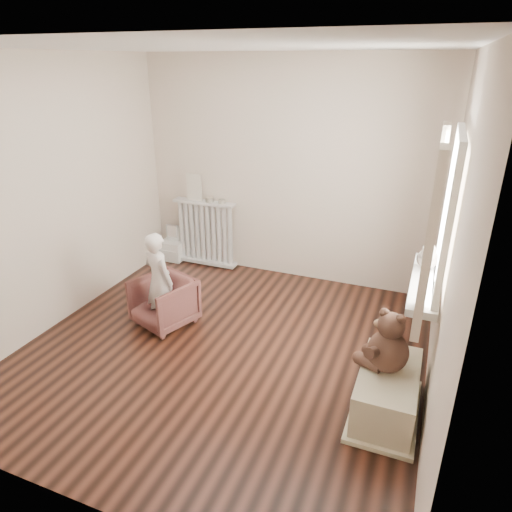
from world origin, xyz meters
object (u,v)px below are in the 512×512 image
at_px(radiator, 206,237).
at_px(teddy_bear, 390,336).
at_px(toy_vanity, 172,240).
at_px(armchair, 164,302).
at_px(toy_bench, 387,391).
at_px(plush_cat, 428,257).
at_px(child, 159,280).

distance_m(radiator, teddy_bear, 3.21).
bearing_deg(toy_vanity, armchair, -61.43).
relative_size(armchair, toy_bench, 0.68).
xyz_separation_m(toy_vanity, armchair, (0.79, -1.46, -0.02)).
distance_m(radiator, armchair, 1.52).
xyz_separation_m(toy_bench, teddy_bear, (-0.04, 0.03, 0.47)).
bearing_deg(toy_bench, radiator, 142.40).
xyz_separation_m(toy_vanity, teddy_bear, (3.03, -1.92, 0.40)).
relative_size(toy_bench, plush_cat, 2.86).
bearing_deg(toy_vanity, child, -62.24).
distance_m(radiator, toy_vanity, 0.52).
xyz_separation_m(child, teddy_bear, (2.24, -0.41, 0.15)).
bearing_deg(teddy_bear, plush_cat, 97.62).
xyz_separation_m(armchair, toy_bench, (2.28, -0.49, -0.05)).
xyz_separation_m(radiator, armchair, (0.29, -1.49, -0.14)).
distance_m(toy_vanity, child, 1.72).
relative_size(toy_vanity, child, 0.48).
distance_m(toy_bench, teddy_bear, 0.47).
bearing_deg(teddy_bear, toy_vanity, 167.82).
bearing_deg(toy_vanity, radiator, 3.42).
bearing_deg(plush_cat, armchair, 173.44).
bearing_deg(teddy_bear, child, -170.27).
height_order(teddy_bear, plush_cat, plush_cat).
bearing_deg(radiator, armchair, -78.91).
distance_m(armchair, toy_bench, 2.33).
distance_m(toy_vanity, teddy_bear, 3.61).
relative_size(toy_vanity, plush_cat, 1.70).
relative_size(armchair, teddy_bear, 1.14).
bearing_deg(toy_bench, plush_cat, 80.29).
bearing_deg(radiator, toy_vanity, -176.58).
height_order(toy_vanity, armchair, toy_vanity).
relative_size(radiator, teddy_bear, 1.79).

